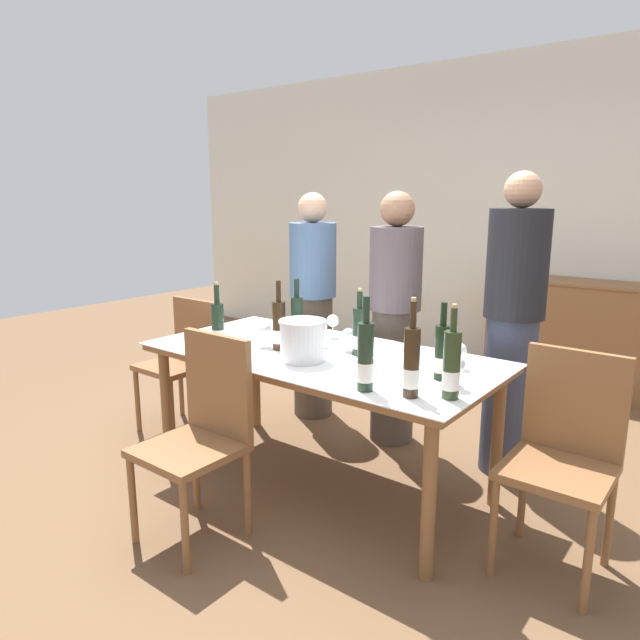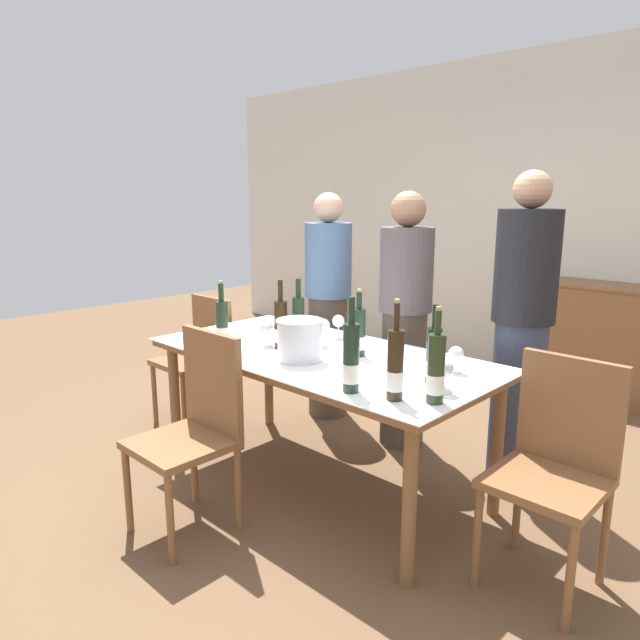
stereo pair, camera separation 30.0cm
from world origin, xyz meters
name	(u,v)px [view 1 (the left image)]	position (x,y,z in m)	size (l,w,h in m)	color
ground_plane	(320,482)	(0.00, 0.00, 0.00)	(12.00, 12.00, 0.00)	brown
back_wall	(516,216)	(0.00, 2.87, 1.40)	(8.00, 0.10, 2.80)	silver
sideboard_cabinet	(577,336)	(0.68, 2.58, 0.45)	(1.43, 0.46, 0.90)	brown
dining_table	(320,365)	(0.00, 0.00, 0.69)	(1.90, 0.94, 0.76)	brown
ice_bucket	(303,339)	(0.02, -0.17, 0.87)	(0.24, 0.24, 0.21)	silver
wine_bottle_0	(442,353)	(0.71, -0.01, 0.88)	(0.07, 0.07, 0.36)	black
wine_bottle_1	(218,326)	(-0.51, -0.26, 0.88)	(0.07, 0.07, 0.37)	#1E3323
wine_bottle_2	(411,364)	(0.71, -0.30, 0.90)	(0.07, 0.07, 0.42)	#332314
wine_bottle_3	(279,326)	(-0.22, -0.08, 0.88)	(0.07, 0.07, 0.38)	#332314
wine_bottle_4	(365,358)	(0.52, -0.36, 0.90)	(0.07, 0.07, 0.41)	#1E3323
wine_bottle_5	(297,324)	(-0.14, -0.02, 0.90)	(0.07, 0.07, 0.39)	#1E3323
wine_bottle_6	(359,332)	(0.18, 0.10, 0.88)	(0.07, 0.07, 0.35)	#1E3323
wine_bottle_7	(451,366)	(0.85, -0.22, 0.89)	(0.07, 0.07, 0.40)	#28381E
wine_glass_0	(456,366)	(0.82, -0.09, 0.86)	(0.08, 0.08, 0.15)	white
wine_glass_1	(333,322)	(-0.14, 0.30, 0.85)	(0.07, 0.07, 0.14)	white
wine_glass_2	(348,336)	(0.10, 0.12, 0.84)	(0.07, 0.07, 0.13)	white
wine_glass_3	(264,330)	(-0.31, -0.10, 0.85)	(0.08, 0.08, 0.14)	white
wine_glass_4	(459,351)	(0.70, 0.19, 0.84)	(0.07, 0.07, 0.13)	white
wine_glass_5	(320,326)	(-0.09, 0.11, 0.87)	(0.08, 0.08, 0.16)	white
chair_near_front	(203,424)	(-0.15, -0.69, 0.54)	(0.42, 0.42, 0.95)	brown
chair_right_end	(565,446)	(1.24, 0.09, 0.54)	(0.42, 0.42, 0.94)	brown
chair_left_end	(184,354)	(-1.24, 0.08, 0.52)	(0.42, 0.42, 0.88)	brown
person_host	(313,307)	(-0.69, 0.80, 0.80)	(0.33, 0.33, 1.60)	#51473D
person_guest_left	(394,320)	(0.01, 0.76, 0.81)	(0.33, 0.33, 1.61)	#51473D
person_guest_right	(513,327)	(0.75, 0.79, 0.86)	(0.33, 0.33, 1.71)	#383F56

